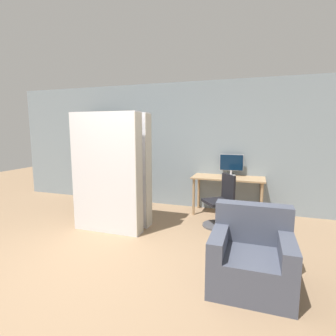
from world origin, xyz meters
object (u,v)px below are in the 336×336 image
Objects in this scene: mattress_near at (107,173)px; armchair at (251,257)px; monitor at (231,164)px; bookshelf at (101,157)px; office_chair at (220,206)px; mattress_far at (119,170)px.

armchair is (2.32, -0.86, -0.67)m from mattress_near.
mattress_near reaches higher than armchair.
mattress_near is at bearing -137.34° from monitor.
bookshelf is 2.45× the size of armchair.
office_chair is 1.08× the size of armchair.
monitor is at bearing -0.27° from bookshelf.
monitor is 2.52m from mattress_near.
bookshelf reaches higher than mattress_near.
armchair is at bearing -28.34° from mattress_far.
mattress_far is (0.00, 0.39, -0.00)m from mattress_near.
bookshelf is at bearing 143.98° from armchair.
mattress_near is at bearing -90.00° from mattress_far.
office_chair is 0.47× the size of mattress_near.
office_chair is at bearing 108.29° from armchair.
office_chair is at bearing 24.92° from mattress_near.
bookshelf is at bearing 179.73° from monitor.
armchair is at bearing -71.71° from office_chair.
mattress_far is (-1.76, -0.43, 0.62)m from office_chair.
mattress_near is at bearing 159.67° from armchair.
mattress_near is (1.23, -1.72, -0.04)m from bookshelf.
monitor is 0.23× the size of bookshelf.
mattress_near is 2.33× the size of armchair.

